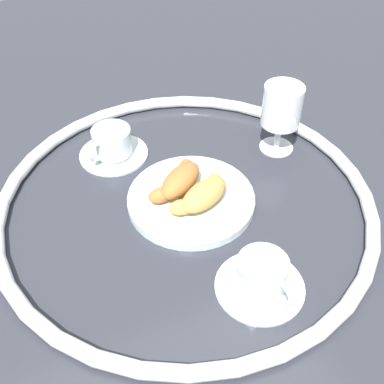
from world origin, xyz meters
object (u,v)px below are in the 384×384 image
(pastry_plate, at_px, (192,200))
(coffee_cup_far, at_px, (262,278))
(croissant_small, at_px, (179,181))
(juice_glass_left, at_px, (282,109))
(croissant_large, at_px, (203,194))
(coffee_cup_near, at_px, (112,145))

(pastry_plate, distance_m, coffee_cup_far, 0.21)
(croissant_small, xyz_separation_m, coffee_cup_far, (0.03, -0.23, -0.01))
(juice_glass_left, bearing_deg, coffee_cup_far, -125.06)
(croissant_large, distance_m, juice_glass_left, 0.24)
(coffee_cup_near, bearing_deg, croissant_small, -65.90)
(pastry_plate, height_order, croissant_large, croissant_large)
(pastry_plate, distance_m, croissant_small, 0.04)
(croissant_small, distance_m, coffee_cup_far, 0.24)
(coffee_cup_near, height_order, coffee_cup_far, same)
(croissant_large, distance_m, coffee_cup_far, 0.19)
(croissant_large, bearing_deg, coffee_cup_near, 114.48)
(pastry_plate, xyz_separation_m, croissant_large, (0.01, -0.02, 0.03))
(pastry_plate, relative_size, croissant_small, 1.90)
(croissant_large, relative_size, coffee_cup_far, 0.92)
(coffee_cup_far, bearing_deg, croissant_small, 98.26)
(coffee_cup_near, bearing_deg, juice_glass_left, -19.41)
(croissant_small, bearing_deg, juice_glass_left, 12.96)
(coffee_cup_far, bearing_deg, pastry_plate, 95.67)
(pastry_plate, distance_m, juice_glass_left, 0.25)
(coffee_cup_near, bearing_deg, coffee_cup_far, -74.92)
(croissant_large, bearing_deg, croissant_small, 115.73)
(pastry_plate, distance_m, coffee_cup_near, 0.21)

